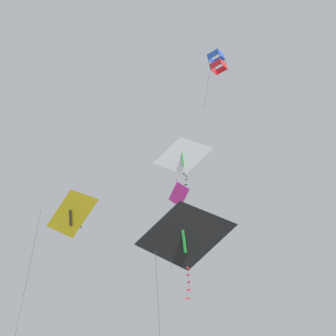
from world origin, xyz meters
name	(u,v)px	position (x,y,z in m)	size (l,w,h in m)	color
kite_delta_near_right	(73,214)	(-4.47, -4.72, 28.25)	(3.89, 2.75, 8.16)	yellow
kite_diamond_upper_right	(179,195)	(-3.78, 1.96, 31.50)	(1.83, 0.74, 5.97)	#DB2D93
kite_box_far_centre	(217,62)	(2.63, 0.46, 37.22)	(1.59, 1.50, 3.99)	blue
kite_delta_near_left	(185,236)	(1.89, -1.79, 25.05)	(3.47, 2.72, 6.02)	black
kite_delta_highest	(183,157)	(-0.02, -0.38, 31.23)	(2.42, 1.84, 2.68)	white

